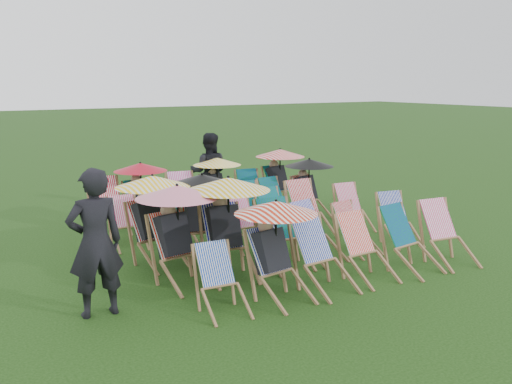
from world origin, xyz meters
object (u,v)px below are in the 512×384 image
deckchair_5 (449,234)px  person_rear (209,172)px  person_left (95,243)px  deckchair_0 (222,281)px  deckchair_29 (282,177)px

deckchair_5 → person_rear: size_ratio=0.56×
person_left → deckchair_0: bearing=153.2°
deckchair_0 → person_rear: (2.39, 5.06, 0.45)m
deckchair_29 → person_left: (-5.24, -3.82, 0.22)m
person_rear → person_left: bearing=80.2°
deckchair_29 → person_left: 6.49m
deckchair_0 → person_rear: bearing=69.1°
deckchair_29 → person_rear: size_ratio=0.76×
deckchair_5 → deckchair_29: 4.67m
person_left → person_rear: (3.70, 4.34, -0.05)m
deckchair_5 → person_rear: person_rear is taller
person_left → person_rear: person_left is taller
deckchair_0 → person_rear: person_rear is taller
person_rear → deckchair_5: bearing=137.0°
deckchair_5 → person_rear: bearing=112.9°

